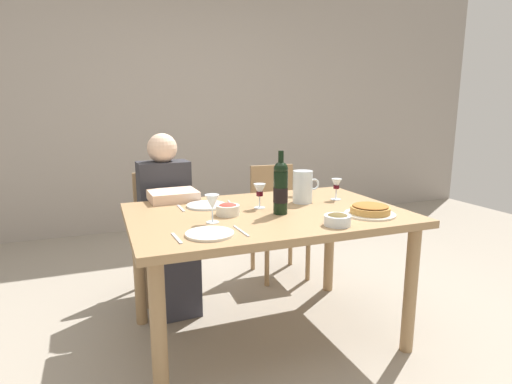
{
  "coord_description": "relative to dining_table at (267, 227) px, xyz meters",
  "views": [
    {
      "loc": [
        -0.86,
        -2.06,
        1.32
      ],
      "look_at": [
        -0.05,
        0.05,
        0.86
      ],
      "focal_mm": 28.95,
      "sensor_mm": 36.0,
      "label": 1
    }
  ],
  "objects": [
    {
      "name": "wine_bottle",
      "position": [
        0.05,
        -0.08,
        0.24
      ],
      "size": [
        0.08,
        0.08,
        0.34
      ],
      "color": "black",
      "rests_on": "dining_table"
    },
    {
      "name": "chair_right",
      "position": [
        0.45,
        0.89,
        -0.17
      ],
      "size": [
        0.42,
        0.42,
        0.87
      ],
      "rotation": [
        0.0,
        0.0,
        3.1
      ],
      "color": "#9E7A51",
      "rests_on": "ground"
    },
    {
      "name": "wine_glass_centre",
      "position": [
        0.52,
        0.12,
        0.19
      ],
      "size": [
        0.07,
        0.07,
        0.13
      ],
      "color": "silver",
      "rests_on": "dining_table"
    },
    {
      "name": "chair_left",
      "position": [
        -0.45,
        0.87,
        -0.17
      ],
      "size": [
        0.42,
        0.42,
        0.87
      ],
      "rotation": [
        0.0,
        0.0,
        3.19
      ],
      "color": "#9E7A51",
      "rests_on": "ground"
    },
    {
      "name": "fork_left_setting",
      "position": [
        -0.56,
        -0.31,
        0.09
      ],
      "size": [
        0.02,
        0.16,
        0.0
      ],
      "primitive_type": "cube",
      "rotation": [
        0.0,
        0.0,
        1.64
      ],
      "color": "silver",
      "rests_on": "dining_table"
    },
    {
      "name": "wine_glass_spare",
      "position": [
        -0.01,
        0.09,
        0.19
      ],
      "size": [
        0.07,
        0.07,
        0.14
      ],
      "color": "silver",
      "rests_on": "dining_table"
    },
    {
      "name": "back_wall",
      "position": [
        0.0,
        2.56,
        0.73
      ],
      "size": [
        8.0,
        0.1,
        2.8
      ],
      "primitive_type": "cube",
      "color": "#A3998E",
      "rests_on": "ground"
    },
    {
      "name": "knife_right_setting",
      "position": [
        -0.13,
        0.23,
        0.09
      ],
      "size": [
        0.03,
        0.18,
        0.0
      ],
      "primitive_type": "cube",
      "rotation": [
        0.0,
        0.0,
        1.45
      ],
      "color": "silver",
      "rests_on": "dining_table"
    },
    {
      "name": "baked_tart",
      "position": [
        0.49,
        -0.27,
        0.12
      ],
      "size": [
        0.27,
        0.27,
        0.06
      ],
      "color": "silver",
      "rests_on": "dining_table"
    },
    {
      "name": "spoon_right_setting",
      "position": [
        -0.43,
        0.23,
        0.09
      ],
      "size": [
        0.02,
        0.16,
        0.0
      ],
      "primitive_type": "cube",
      "rotation": [
        0.0,
        0.0,
        1.59
      ],
      "color": "silver",
      "rests_on": "dining_table"
    },
    {
      "name": "diner_left",
      "position": [
        -0.44,
        0.63,
        -0.05
      ],
      "size": [
        0.35,
        0.51,
        1.16
      ],
      "rotation": [
        0.0,
        0.0,
        3.19
      ],
      "color": "#2D2D33",
      "rests_on": "ground"
    },
    {
      "name": "dinner_plate_left_setting",
      "position": [
        -0.41,
        -0.31,
        0.1
      ],
      "size": [
        0.22,
        0.22,
        0.01
      ],
      "primitive_type": "cylinder",
      "color": "silver",
      "rests_on": "dining_table"
    },
    {
      "name": "salad_bowl",
      "position": [
        -0.23,
        -0.0,
        0.13
      ],
      "size": [
        0.13,
        0.13,
        0.07
      ],
      "color": "silver",
      "rests_on": "dining_table"
    },
    {
      "name": "wine_glass_right_diner",
      "position": [
        -0.34,
        -0.12,
        0.19
      ],
      "size": [
        0.07,
        0.07,
        0.14
      ],
      "color": "silver",
      "rests_on": "dining_table"
    },
    {
      "name": "water_pitcher",
      "position": [
        0.29,
        0.12,
        0.18
      ],
      "size": [
        0.17,
        0.12,
        0.2
      ],
      "color": "silver",
      "rests_on": "dining_table"
    },
    {
      "name": "knife_left_setting",
      "position": [
        -0.26,
        -0.31,
        0.09
      ],
      "size": [
        0.02,
        0.18,
        0.0
      ],
      "primitive_type": "cube",
      "rotation": [
        0.0,
        0.0,
        1.62
      ],
      "color": "silver",
      "rests_on": "dining_table"
    },
    {
      "name": "wine_glass_left_diner",
      "position": [
        0.38,
        0.33,
        0.19
      ],
      "size": [
        0.07,
        0.07,
        0.14
      ],
      "color": "silver",
      "rests_on": "dining_table"
    },
    {
      "name": "ground_plane",
      "position": [
        0.0,
        0.0,
        -0.67
      ],
      "size": [
        8.0,
        8.0,
        0.0
      ],
      "primitive_type": "plane",
      "color": "gray"
    },
    {
      "name": "dining_table",
      "position": [
        0.0,
        0.0,
        0.0
      ],
      "size": [
        1.5,
        1.0,
        0.76
      ],
      "color": "#9E7A51",
      "rests_on": "ground"
    },
    {
      "name": "dinner_plate_right_setting",
      "position": [
        -0.28,
        0.23,
        0.1
      ],
      "size": [
        0.23,
        0.23,
        0.01
      ],
      "primitive_type": "cylinder",
      "color": "silver",
      "rests_on": "dining_table"
    },
    {
      "name": "olive_bowl",
      "position": [
        0.22,
        -0.38,
        0.12
      ],
      "size": [
        0.13,
        0.13,
        0.06
      ],
      "color": "silver",
      "rests_on": "dining_table"
    }
  ]
}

